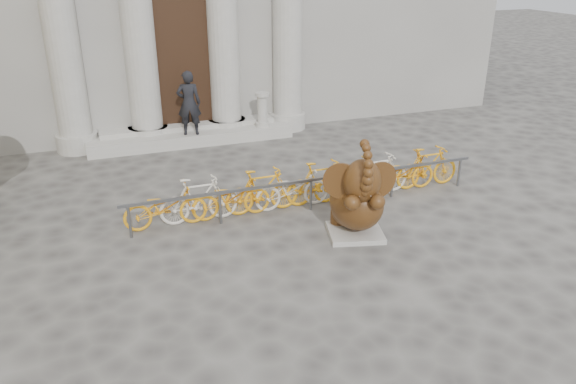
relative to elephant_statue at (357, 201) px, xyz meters
name	(u,v)px	position (x,y,z in m)	size (l,w,h in m)	color
ground	(312,320)	(-1.89, -2.28, -0.77)	(80.00, 80.00, 0.00)	#474442
entrance_steps	(191,136)	(-1.89, 7.12, -0.59)	(6.00, 1.20, 0.36)	#A8A59E
elephant_statue	(357,201)	(0.00, 0.00, 0.00)	(1.39, 1.68, 2.13)	#A8A59E
bike_rack	(306,184)	(-0.38, 1.73, -0.27)	(8.14, 0.53, 1.00)	slate
pedestrian	(189,103)	(-1.96, 6.77, 0.51)	(0.67, 0.44, 1.85)	black
balustrade_post	(262,111)	(0.25, 6.82, 0.07)	(0.42, 0.42, 1.04)	#A8A59E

